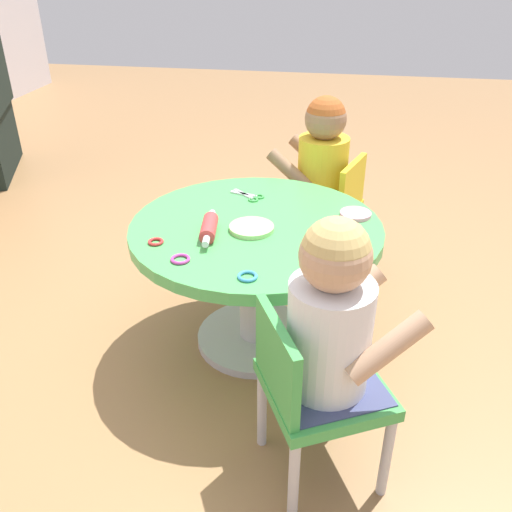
{
  "coord_description": "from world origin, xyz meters",
  "views": [
    {
      "loc": [
        -1.64,
        -0.28,
        1.31
      ],
      "look_at": [
        0.0,
        0.0,
        0.37
      ],
      "focal_mm": 38.62,
      "sensor_mm": 36.0,
      "label": 1
    }
  ],
  "objects_px": {
    "craft_table": "(256,256)",
    "seated_child_right": "(322,158)",
    "child_chair_left": "(312,389)",
    "craft_scissors": "(251,196)",
    "child_chair_right": "(328,209)",
    "seated_child_left": "(333,315)",
    "rolling_pin": "(209,228)"
  },
  "relations": [
    {
      "from": "craft_table",
      "to": "seated_child_right",
      "type": "xyz_separation_m",
      "value": [
        0.58,
        -0.18,
        0.16
      ]
    },
    {
      "from": "seated_child_right",
      "to": "craft_scissors",
      "type": "relative_size",
      "value": 3.6
    },
    {
      "from": "child_chair_left",
      "to": "craft_scissors",
      "type": "xyz_separation_m",
      "value": [
        0.78,
        0.3,
        0.19
      ]
    },
    {
      "from": "child_chair_right",
      "to": "seated_child_left",
      "type": "bearing_deg",
      "value": -176.73
    },
    {
      "from": "craft_table",
      "to": "child_chair_right",
      "type": "height_order",
      "value": "child_chair_right"
    },
    {
      "from": "child_chair_left",
      "to": "rolling_pin",
      "type": "xyz_separation_m",
      "value": [
        0.46,
        0.38,
        0.21
      ]
    },
    {
      "from": "child_chair_left",
      "to": "seated_child_right",
      "type": "height_order",
      "value": "seated_child_right"
    },
    {
      "from": "seated_child_left",
      "to": "craft_scissors",
      "type": "distance_m",
      "value": 0.83
    },
    {
      "from": "child_chair_left",
      "to": "craft_scissors",
      "type": "distance_m",
      "value": 0.86
    },
    {
      "from": "seated_child_left",
      "to": "rolling_pin",
      "type": "distance_m",
      "value": 0.61
    },
    {
      "from": "craft_table",
      "to": "seated_child_right",
      "type": "height_order",
      "value": "seated_child_right"
    },
    {
      "from": "seated_child_right",
      "to": "craft_scissors",
      "type": "distance_m",
      "value": 0.43
    },
    {
      "from": "child_chair_right",
      "to": "rolling_pin",
      "type": "relative_size",
      "value": 2.32
    },
    {
      "from": "craft_scissors",
      "to": "craft_table",
      "type": "bearing_deg",
      "value": -165.17
    },
    {
      "from": "seated_child_left",
      "to": "craft_scissors",
      "type": "height_order",
      "value": "seated_child_left"
    },
    {
      "from": "child_chair_right",
      "to": "rolling_pin",
      "type": "bearing_deg",
      "value": 151.99
    },
    {
      "from": "child_chair_left",
      "to": "craft_scissors",
      "type": "bearing_deg",
      "value": 21.35
    },
    {
      "from": "child_chair_left",
      "to": "craft_scissors",
      "type": "relative_size",
      "value": 3.78
    },
    {
      "from": "child_chair_right",
      "to": "child_chair_left",
      "type": "bearing_deg",
      "value": -178.59
    },
    {
      "from": "child_chair_right",
      "to": "craft_scissors",
      "type": "distance_m",
      "value": 0.48
    },
    {
      "from": "rolling_pin",
      "to": "craft_scissors",
      "type": "height_order",
      "value": "rolling_pin"
    },
    {
      "from": "seated_child_left",
      "to": "seated_child_right",
      "type": "relative_size",
      "value": 1.0
    },
    {
      "from": "child_chair_right",
      "to": "seated_child_right",
      "type": "xyz_separation_m",
      "value": [
        0.01,
        0.04,
        0.23
      ]
    },
    {
      "from": "child_chair_left",
      "to": "child_chair_right",
      "type": "xyz_separation_m",
      "value": [
        1.12,
        0.03,
        0.0
      ]
    },
    {
      "from": "rolling_pin",
      "to": "seated_child_left",
      "type": "bearing_deg",
      "value": -136.39
    },
    {
      "from": "craft_table",
      "to": "seated_child_right",
      "type": "bearing_deg",
      "value": -17.24
    },
    {
      "from": "rolling_pin",
      "to": "craft_scissors",
      "type": "distance_m",
      "value": 0.33
    },
    {
      "from": "child_chair_right",
      "to": "craft_scissors",
      "type": "height_order",
      "value": "child_chair_right"
    },
    {
      "from": "craft_table",
      "to": "seated_child_left",
      "type": "bearing_deg",
      "value": -152.42
    },
    {
      "from": "child_chair_left",
      "to": "seated_child_right",
      "type": "bearing_deg",
      "value": 3.3
    },
    {
      "from": "child_chair_left",
      "to": "seated_child_right",
      "type": "xyz_separation_m",
      "value": [
        1.14,
        0.07,
        0.23
      ]
    },
    {
      "from": "child_chair_right",
      "to": "craft_table",
      "type": "bearing_deg",
      "value": 158.99
    }
  ]
}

